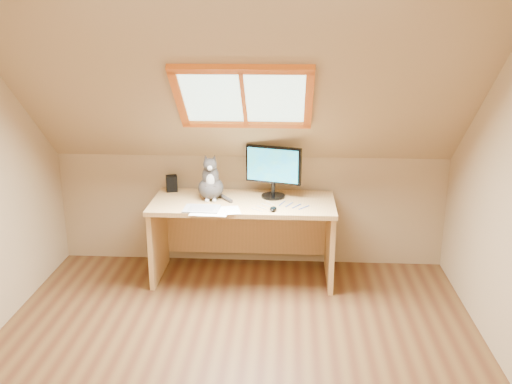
{
  "coord_description": "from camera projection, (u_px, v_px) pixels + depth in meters",
  "views": [
    {
      "loc": [
        0.34,
        -3.17,
        2.2
      ],
      "look_at": [
        0.09,
        1.0,
        0.9
      ],
      "focal_mm": 40.0,
      "sensor_mm": 36.0,
      "label": 1
    }
  ],
  "objects": [
    {
      "name": "room_shell",
      "position": [
        228.0,
        160.0,
        3.18
      ],
      "size": [
        3.52,
        3.52,
        2.41
      ],
      "color": "tan",
      "rests_on": "ground"
    },
    {
      "name": "desk",
      "position": [
        244.0,
        223.0,
        4.93
      ],
      "size": [
        1.54,
        0.67,
        0.7
      ],
      "color": "tan",
      "rests_on": "ground"
    },
    {
      "name": "monitor",
      "position": [
        273.0,
        168.0,
        4.82
      ],
      "size": [
        0.47,
        0.2,
        0.45
      ],
      "color": "black",
      "rests_on": "desk"
    },
    {
      "name": "cables",
      "position": [
        281.0,
        206.0,
        4.67
      ],
      "size": [
        0.51,
        0.26,
        0.01
      ],
      "color": "silver",
      "rests_on": "desk"
    },
    {
      "name": "mouse",
      "position": [
        273.0,
        209.0,
        4.56
      ],
      "size": [
        0.07,
        0.1,
        0.03
      ],
      "primitive_type": "ellipsoid",
      "rotation": [
        0.0,
        0.0,
        -0.17
      ],
      "color": "black",
      "rests_on": "desk"
    },
    {
      "name": "papers",
      "position": [
        218.0,
        210.0,
        4.56
      ],
      "size": [
        0.33,
        0.27,
        0.0
      ],
      "color": "white",
      "rests_on": "desk"
    },
    {
      "name": "cat",
      "position": [
        211.0,
        183.0,
        4.82
      ],
      "size": [
        0.24,
        0.28,
        0.4
      ],
      "color": "#3E3937",
      "rests_on": "desk"
    },
    {
      "name": "graphics_tablet",
      "position": [
        202.0,
        209.0,
        4.59
      ],
      "size": [
        0.29,
        0.21,
        0.01
      ],
      "primitive_type": "cube",
      "rotation": [
        0.0,
        0.0,
        -0.04
      ],
      "color": "#B2B2B7",
      "rests_on": "desk"
    },
    {
      "name": "desk_speaker",
      "position": [
        172.0,
        183.0,
        5.05
      ],
      "size": [
        0.12,
        0.12,
        0.14
      ],
      "primitive_type": "cube",
      "rotation": [
        0.0,
        0.0,
        0.26
      ],
      "color": "black",
      "rests_on": "desk"
    },
    {
      "name": "ground",
      "position": [
        232.0,
        370.0,
        3.69
      ],
      "size": [
        3.5,
        3.5,
        0.0
      ],
      "primitive_type": "plane",
      "color": "brown",
      "rests_on": "ground"
    }
  ]
}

